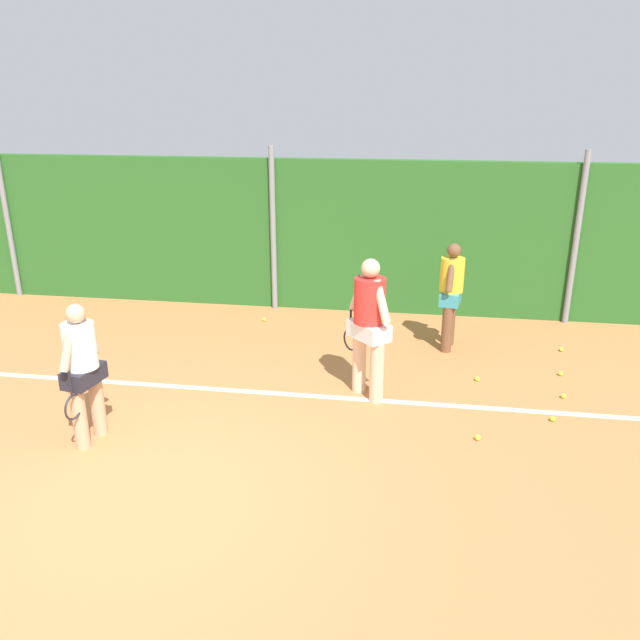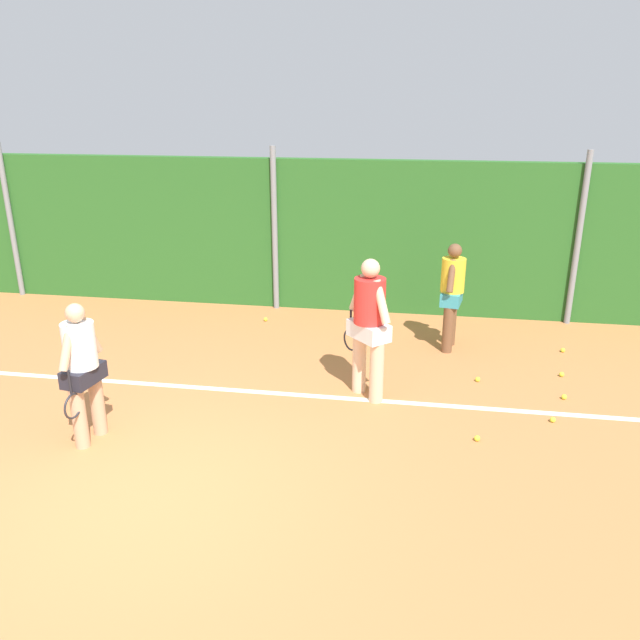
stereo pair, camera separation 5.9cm
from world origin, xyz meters
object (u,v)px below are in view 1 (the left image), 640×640
Objects in this scene: tennis_ball_2 at (76,404)px; tennis_ball_4 at (478,438)px; player_midcourt at (369,321)px; tennis_ball_10 at (264,319)px; tennis_ball_5 at (477,379)px; tennis_ball_13 at (553,419)px; tennis_ball_0 at (564,396)px; tennis_ball_12 at (561,349)px; player_foreground_near at (82,367)px; player_backcourt_far at (451,290)px; tennis_ball_9 at (561,374)px.

tennis_ball_4 is (4.88, -0.07, 0.00)m from tennis_ball_2.
tennis_ball_10 is at bearing -5.93° from player_midcourt.
tennis_ball_13 is (0.80, -1.00, 0.00)m from tennis_ball_5.
tennis_ball_12 is (0.29, 1.62, 0.00)m from tennis_ball_0.
player_foreground_near is at bearing -103.42° from tennis_ball_10.
player_backcourt_far is at bearing 132.82° from tennis_ball_0.
tennis_ball_13 is at bearing -34.49° from tennis_ball_10.
player_backcourt_far reaches higher than tennis_ball_2.
tennis_ball_13 is (-0.54, -2.27, 0.00)m from tennis_ball_12.
tennis_ball_2 is (-3.55, -0.86, -0.98)m from player_midcourt.
tennis_ball_4 is at bearing -117.14° from tennis_ball_12.
tennis_ball_2 is 1.00× the size of tennis_ball_9.
tennis_ball_2 is at bearing -163.07° from tennis_ball_5.
player_foreground_near is 24.37× the size of tennis_ball_10.
tennis_ball_2 and tennis_ball_13 have the same top height.
player_midcourt reaches higher than tennis_ball_13.
player_midcourt reaches higher than tennis_ball_5.
tennis_ball_9 is (6.15, 1.87, 0.00)m from tennis_ball_2.
tennis_ball_13 is (-0.36, -1.35, 0.00)m from tennis_ball_9.
tennis_ball_12 is at bearing -76.70° from player_backcourt_far.
player_foreground_near is 4.34m from tennis_ball_10.
tennis_ball_12 is 1.00× the size of tennis_ball_13.
player_backcourt_far is 1.92m from tennis_ball_12.
player_foreground_near is at bearing -160.89° from tennis_ball_0.
tennis_ball_4 is 1.00× the size of tennis_ball_9.
player_backcourt_far is 2.61m from tennis_ball_13.
tennis_ball_5 is (5.00, 1.52, 0.00)m from tennis_ball_2.
tennis_ball_4 is at bearing -168.76° from player_midcourt.
player_backcourt_far reaches higher than player_foreground_near.
tennis_ball_4 is 3.20m from tennis_ball_12.
tennis_ball_0 and tennis_ball_4 have the same top height.
tennis_ball_2 is 1.00× the size of tennis_ball_13.
player_midcourt is 27.45× the size of tennis_ball_10.
player_midcourt is 2.95m from tennis_ball_9.
tennis_ball_10 is at bearing 172.52° from tennis_ball_12.
player_midcourt reaches higher than tennis_ball_9.
tennis_ball_0 is 0.72m from tennis_ball_9.
tennis_ball_0 is 1.65m from tennis_ball_12.
player_midcourt is 27.45× the size of tennis_ball_5.
tennis_ball_10 is (-3.05, 0.72, -0.88)m from player_backcourt_far.
tennis_ball_0 is 1.69m from tennis_ball_4.
tennis_ball_9 is at bearing 81.66° from tennis_ball_0.
player_foreground_near is 24.37× the size of tennis_ball_2.
player_midcourt is 27.45× the size of tennis_ball_2.
tennis_ball_12 is at bearing 76.48° from tennis_ball_13.
tennis_ball_5 and tennis_ball_12 have the same top height.
player_backcourt_far is 24.63× the size of tennis_ball_5.
tennis_ball_12 and tennis_ball_13 have the same top height.
tennis_ball_9 is 1.00× the size of tennis_ball_13.
tennis_ball_4 is at bearing -164.96° from player_backcourt_far.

